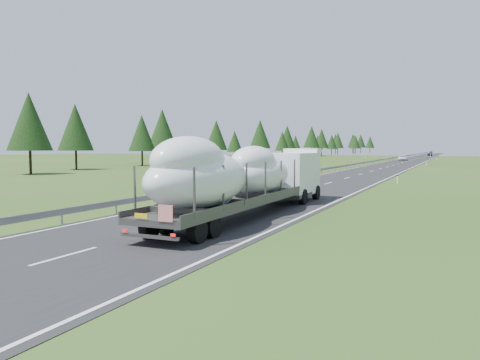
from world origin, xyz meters
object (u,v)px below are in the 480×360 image
at_px(distant_van, 403,158).
at_px(highway_sign, 430,157).
at_px(boat_truck, 245,175).
at_px(distant_car_dark, 430,154).
at_px(distant_car_blue, 431,152).

bearing_deg(distant_van, highway_sign, -78.79).
bearing_deg(boat_truck, distant_car_dark, 90.16).
distance_m(distant_car_dark, distant_car_blue, 101.35).
relative_size(distant_van, distant_car_blue, 1.18).
bearing_deg(distant_van, distant_car_blue, 88.49).
distance_m(boat_truck, distant_van, 117.87).
bearing_deg(highway_sign, boat_truck, -93.94).
bearing_deg(boat_truck, distant_van, 91.86).
height_order(highway_sign, distant_van, highway_sign).
bearing_deg(distant_van, boat_truck, -89.99).
bearing_deg(distant_car_blue, distant_van, -94.26).
bearing_deg(boat_truck, distant_car_blue, 90.94).
xyz_separation_m(distant_van, distant_car_blue, (-1.06, 179.32, 0.01)).
relative_size(highway_sign, distant_car_dark, 0.58).
relative_size(distant_van, distant_car_dark, 1.17).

